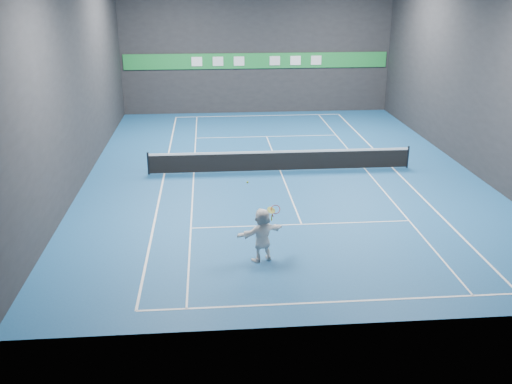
{
  "coord_description": "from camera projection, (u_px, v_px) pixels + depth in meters",
  "views": [
    {
      "loc": [
        -3.35,
        -25.66,
        8.52
      ],
      "look_at": [
        -1.74,
        -6.82,
        1.5
      ],
      "focal_mm": 40.0,
      "sensor_mm": 36.0,
      "label": 1
    }
  ],
  "objects": [
    {
      "name": "tennis_ball",
      "position": [
        247.0,
        182.0,
        17.8
      ],
      "size": [
        0.07,
        0.07,
        0.07
      ],
      "primitive_type": "sphere",
      "color": "#D8EF27",
      "rests_on": "player"
    },
    {
      "name": "wall_right",
      "position": [
        475.0,
        73.0,
        26.35
      ],
      "size": [
        0.1,
        26.0,
        9.0
      ],
      "primitive_type": "cube",
      "color": "black",
      "rests_on": "ground"
    },
    {
      "name": "sponsor_banner",
      "position": [
        257.0,
        61.0,
        38.06
      ],
      "size": [
        17.64,
        0.11,
        1.0
      ],
      "color": "#1C8335",
      "rests_on": "wall_back"
    },
    {
      "name": "sideline_doubles_right",
      "position": [
        392.0,
        168.0,
        27.63
      ],
      "size": [
        0.08,
        23.78,
        0.01
      ],
      "primitive_type": "cube",
      "color": "white",
      "rests_on": "ground"
    },
    {
      "name": "center_service_line",
      "position": [
        280.0,
        171.0,
        27.2
      ],
      "size": [
        0.06,
        12.8,
        0.01
      ],
      "primitive_type": "cube",
      "color": "white",
      "rests_on": "ground"
    },
    {
      "name": "baseline_far",
      "position": [
        258.0,
        116.0,
        38.3
      ],
      "size": [
        10.98,
        0.08,
        0.01
      ],
      "primitive_type": "cube",
      "color": "white",
      "rests_on": "ground"
    },
    {
      "name": "wall_left",
      "position": [
        78.0,
        79.0,
        24.91
      ],
      "size": [
        0.1,
        26.0,
        9.0
      ],
      "primitive_type": "cube",
      "color": "black",
      "rests_on": "ground"
    },
    {
      "name": "sideline_doubles_left",
      "position": [
        164.0,
        174.0,
        26.76
      ],
      "size": [
        0.08,
        23.78,
        0.01
      ],
      "primitive_type": "cube",
      "color": "white",
      "rests_on": "ground"
    },
    {
      "name": "ground",
      "position": [
        280.0,
        171.0,
        27.2
      ],
      "size": [
        26.0,
        26.0,
        0.0
      ],
      "primitive_type": "plane",
      "color": "navy",
      "rests_on": "ground"
    },
    {
      "name": "sideline_singles_left",
      "position": [
        194.0,
        173.0,
        26.87
      ],
      "size": [
        0.06,
        23.78,
        0.01
      ],
      "primitive_type": "cube",
      "color": "white",
      "rests_on": "ground"
    },
    {
      "name": "player",
      "position": [
        262.0,
        235.0,
        18.21
      ],
      "size": [
        1.73,
        1.18,
        1.79
      ],
      "primitive_type": "imported",
      "rotation": [
        0.0,
        0.0,
        3.58
      ],
      "color": "white",
      "rests_on": "ground"
    },
    {
      "name": "tennis_racket",
      "position": [
        274.0,
        211.0,
        18.01
      ],
      "size": [
        0.54,
        0.33,
        0.57
      ],
      "color": "red",
      "rests_on": "player"
    },
    {
      "name": "wall_front",
      "position": [
        351.0,
        162.0,
        13.49
      ],
      "size": [
        18.0,
        0.1,
        9.0
      ],
      "primitive_type": "cube",
      "color": "black",
      "rests_on": "ground"
    },
    {
      "name": "service_line_far",
      "position": [
        267.0,
        137.0,
        33.17
      ],
      "size": [
        8.23,
        0.06,
        0.01
      ],
      "primitive_type": "cube",
      "color": "white",
      "rests_on": "ground"
    },
    {
      "name": "baseline_near",
      "position": [
        333.0,
        302.0,
        16.09
      ],
      "size": [
        10.98,
        0.08,
        0.01
      ],
      "primitive_type": "cube",
      "color": "white",
      "rests_on": "ground"
    },
    {
      "name": "sideline_singles_right",
      "position": [
        365.0,
        169.0,
        27.52
      ],
      "size": [
        0.06,
        23.78,
        0.01
      ],
      "primitive_type": "cube",
      "color": "white",
      "rests_on": "ground"
    },
    {
      "name": "wall_back",
      "position": [
        257.0,
        45.0,
        37.77
      ],
      "size": [
        18.0,
        0.1,
        9.0
      ],
      "primitive_type": "cube",
      "color": "black",
      "rests_on": "ground"
    },
    {
      "name": "tennis_net",
      "position": [
        280.0,
        160.0,
        27.01
      ],
      "size": [
        12.5,
        0.1,
        1.07
      ],
      "color": "black",
      "rests_on": "ground"
    },
    {
      "name": "service_line_near",
      "position": [
        302.0,
        224.0,
        21.22
      ],
      "size": [
        8.23,
        0.06,
        0.01
      ],
      "primitive_type": "cube",
      "color": "white",
      "rests_on": "ground"
    }
  ]
}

